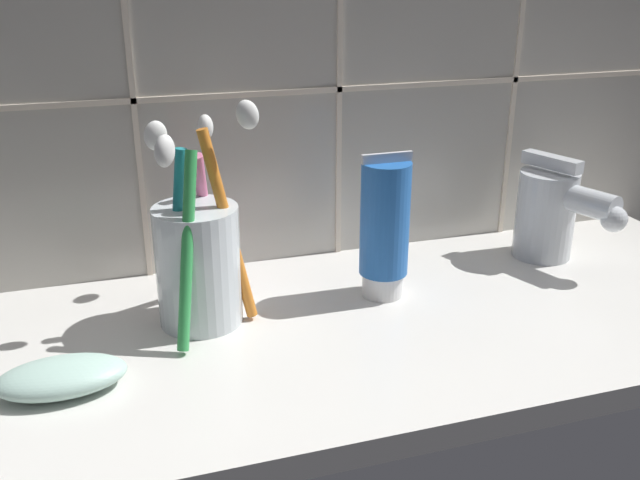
{
  "coord_description": "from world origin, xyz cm",
  "views": [
    {
      "loc": [
        -19.84,
        -48.43,
        29.88
      ],
      "look_at": [
        -4.04,
        1.55,
        8.84
      ],
      "focal_mm": 40.0,
      "sensor_mm": 36.0,
      "label": 1
    }
  ],
  "objects_px": {
    "toothbrush_cup": "(199,258)",
    "toothpaste_tube": "(385,227)",
    "sink_faucet": "(553,211)",
    "soap_bar": "(62,377)"
  },
  "relations": [
    {
      "from": "toothpaste_tube",
      "to": "sink_faucet",
      "type": "xyz_separation_m",
      "value": [
        0.19,
        0.03,
        -0.01
      ]
    },
    {
      "from": "soap_bar",
      "to": "sink_faucet",
      "type": "bearing_deg",
      "value": 12.56
    },
    {
      "from": "toothbrush_cup",
      "to": "toothpaste_tube",
      "type": "distance_m",
      "value": 0.16
    },
    {
      "from": "toothbrush_cup",
      "to": "sink_faucet",
      "type": "distance_m",
      "value": 0.35
    },
    {
      "from": "toothbrush_cup",
      "to": "toothpaste_tube",
      "type": "bearing_deg",
      "value": 0.01
    },
    {
      "from": "toothbrush_cup",
      "to": "soap_bar",
      "type": "relative_size",
      "value": 2.08
    },
    {
      "from": "sink_faucet",
      "to": "soap_bar",
      "type": "xyz_separation_m",
      "value": [
        -0.45,
        -0.1,
        -0.04
      ]
    },
    {
      "from": "sink_faucet",
      "to": "toothpaste_tube",
      "type": "bearing_deg",
      "value": -102.07
    },
    {
      "from": "toothpaste_tube",
      "to": "sink_faucet",
      "type": "relative_size",
      "value": 1.18
    },
    {
      "from": "toothpaste_tube",
      "to": "toothbrush_cup",
      "type": "bearing_deg",
      "value": -179.99
    }
  ]
}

